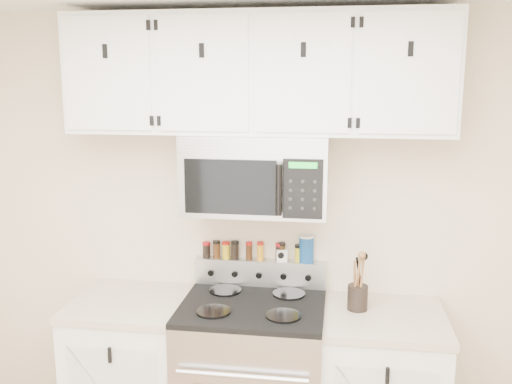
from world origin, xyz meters
TOP-DOWN VIEW (x-y plane):
  - back_wall at (0.00, 1.75)m, footprint 3.50×0.01m
  - range at (0.00, 1.43)m, footprint 0.76×0.65m
  - base_cabinet_left at (-0.69, 1.45)m, footprint 0.64×0.62m
  - microwave at (0.00, 1.55)m, footprint 0.76×0.44m
  - upper_cabinets at (-0.00, 1.58)m, footprint 2.00×0.35m
  - utensil_crock at (0.55, 1.49)m, footprint 0.11×0.11m
  - kitchen_timer at (0.12, 1.71)m, footprint 0.07×0.07m
  - salt_canister at (0.26, 1.71)m, footprint 0.09×0.09m
  - spice_jar_0 at (-0.32, 1.71)m, footprint 0.05×0.05m
  - spice_jar_1 at (-0.26, 1.71)m, footprint 0.04×0.04m
  - spice_jar_2 at (-0.20, 1.71)m, footprint 0.04×0.04m
  - spice_jar_3 at (-0.15, 1.71)m, footprint 0.05×0.05m
  - spice_jar_4 at (-0.07, 1.71)m, footprint 0.04×0.04m
  - spice_jar_5 at (0.00, 1.71)m, footprint 0.04×0.04m
  - spice_jar_6 at (0.11, 1.71)m, footprint 0.04×0.04m
  - spice_jar_7 at (0.12, 1.71)m, footprint 0.04×0.04m
  - spice_jar_8 at (0.22, 1.71)m, footprint 0.04×0.04m

SIDE VIEW (x-z plane):
  - base_cabinet_left at x=-0.69m, z-range 0.00..0.92m
  - range at x=0.00m, z-range -0.06..1.04m
  - utensil_crock at x=0.55m, z-range 0.84..1.15m
  - kitchen_timer at x=0.12m, z-range 1.10..1.17m
  - spice_jar_0 at x=-0.32m, z-range 1.10..1.19m
  - spice_jar_8 at x=0.22m, z-range 1.10..1.20m
  - spice_jar_2 at x=-0.20m, z-range 1.10..1.20m
  - spice_jar_1 at x=-0.26m, z-range 1.10..1.20m
  - spice_jar_4 at x=-0.07m, z-range 1.10..1.20m
  - spice_jar_6 at x=0.11m, z-range 1.10..1.20m
  - spice_jar_3 at x=-0.15m, z-range 1.10..1.21m
  - spice_jar_5 at x=0.00m, z-range 1.10..1.21m
  - spice_jar_7 at x=0.12m, z-range 1.10..1.21m
  - salt_canister at x=0.26m, z-range 1.10..1.26m
  - back_wall at x=0.00m, z-range 0.00..2.50m
  - microwave at x=0.00m, z-range 1.42..1.84m
  - upper_cabinets at x=0.00m, z-range 1.84..2.46m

